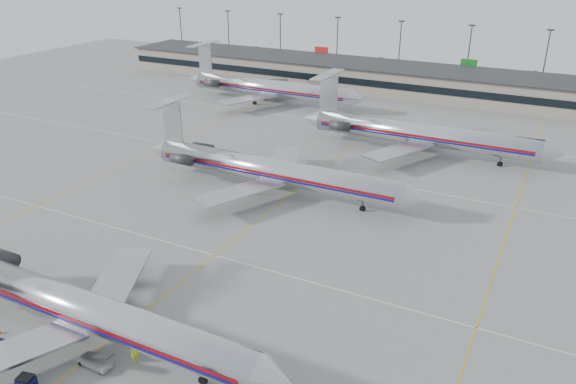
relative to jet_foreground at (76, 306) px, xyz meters
The scene contains 10 objects.
ground 9.15m from the jet_foreground, 70.31° to the left, with size 260.00×260.00×0.00m, color gray.
apron_markings 18.56m from the jet_foreground, 80.94° to the left, with size 160.00×0.15×0.02m, color silver.
terminal 106.05m from the jet_foreground, 88.45° to the left, with size 162.00×17.00×6.25m.
light_mast_row 120.19m from the jet_foreground, 88.63° to the left, with size 163.60×0.40×15.28m.
jet_foreground is the anchor object (origin of this frame).
jet_second_row 37.39m from the jet_foreground, 90.53° to the left, with size 45.53×26.81×11.92m.
jet_third_row 65.35m from the jet_foreground, 77.31° to the left, with size 45.49×27.98×12.44m.
jet_back_row 85.16m from the jet_foreground, 107.12° to the left, with size 45.52×28.00×12.45m.
belt_loader 5.81m from the jet_foreground, 30.50° to the right, with size 3.75×1.20×1.98m.
ramp_worker_near 7.47m from the jet_foreground, ahead, with size 0.70×0.46×1.92m, color #D3EA16.
Camera 1 is at (33.90, -37.16, 33.63)m, focal length 35.00 mm.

